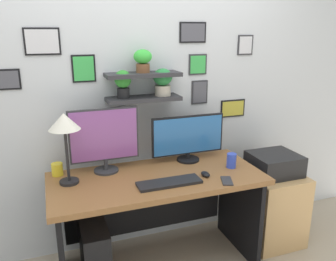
# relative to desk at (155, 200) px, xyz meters

# --- Properties ---
(back_wall_assembly) EXTENTS (4.40, 0.24, 2.70)m
(back_wall_assembly) POSITION_rel_desk_xyz_m (0.00, 0.38, 0.82)
(back_wall_assembly) COLOR silver
(back_wall_assembly) RESTS_ON ground
(desk) EXTENTS (1.52, 0.68, 0.75)m
(desk) POSITION_rel_desk_xyz_m (0.00, 0.00, 0.00)
(desk) COLOR brown
(desk) RESTS_ON ground
(monitor_left) EXTENTS (0.50, 0.18, 0.47)m
(monitor_left) POSITION_rel_desk_xyz_m (-0.33, 0.16, 0.47)
(monitor_left) COLOR #2D2D33
(monitor_left) RESTS_ON desk
(monitor_right) EXTENTS (0.59, 0.18, 0.37)m
(monitor_right) POSITION_rel_desk_xyz_m (0.33, 0.16, 0.40)
(monitor_right) COLOR black
(monitor_right) RESTS_ON desk
(keyboard) EXTENTS (0.44, 0.14, 0.02)m
(keyboard) POSITION_rel_desk_xyz_m (0.04, -0.21, 0.22)
(keyboard) COLOR black
(keyboard) RESTS_ON desk
(computer_mouse) EXTENTS (0.06, 0.09, 0.03)m
(computer_mouse) POSITION_rel_desk_xyz_m (0.32, -0.17, 0.23)
(computer_mouse) COLOR black
(computer_mouse) RESTS_ON desk
(desk_lamp) EXTENTS (0.21, 0.21, 0.49)m
(desk_lamp) POSITION_rel_desk_xyz_m (-0.60, 0.04, 0.62)
(desk_lamp) COLOR black
(desk_lamp) RESTS_ON desk
(cell_phone) EXTENTS (0.11, 0.16, 0.01)m
(cell_phone) POSITION_rel_desk_xyz_m (0.42, -0.30, 0.22)
(cell_phone) COLOR #2D2D33
(cell_phone) RESTS_ON desk
(coffee_mug) EXTENTS (0.08, 0.08, 0.09)m
(coffee_mug) POSITION_rel_desk_xyz_m (-0.67, 0.20, 0.26)
(coffee_mug) COLOR yellow
(coffee_mug) RESTS_ON desk
(water_cup) EXTENTS (0.07, 0.07, 0.11)m
(water_cup) POSITION_rel_desk_xyz_m (0.58, -0.09, 0.27)
(water_cup) COLOR blue
(water_cup) RESTS_ON desk
(drawer_cabinet) EXTENTS (0.44, 0.50, 0.61)m
(drawer_cabinet) POSITION_rel_desk_xyz_m (1.02, -0.03, -0.23)
(drawer_cabinet) COLOR tan
(drawer_cabinet) RESTS_ON ground
(printer) EXTENTS (0.38, 0.34, 0.17)m
(printer) POSITION_rel_desk_xyz_m (1.02, -0.03, 0.16)
(printer) COLOR black
(printer) RESTS_ON drawer_cabinet
(computer_tower_left) EXTENTS (0.18, 0.40, 0.45)m
(computer_tower_left) POSITION_rel_desk_xyz_m (-0.47, -0.06, -0.31)
(computer_tower_left) COLOR black
(computer_tower_left) RESTS_ON ground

